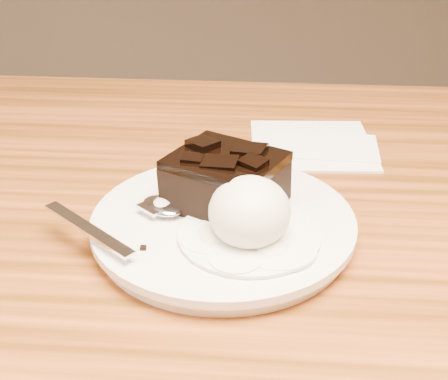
# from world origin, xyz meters

# --- Properties ---
(plate) EXTENTS (0.23, 0.23, 0.02)m
(plate) POSITION_xyz_m (0.01, -0.02, 0.76)
(plate) COLOR silver
(plate) RESTS_ON dining_table
(brownie) EXTENTS (0.12, 0.11, 0.04)m
(brownie) POSITION_xyz_m (0.01, 0.00, 0.79)
(brownie) COLOR black
(brownie) RESTS_ON plate
(ice_cream_scoop) EXTENTS (0.07, 0.07, 0.06)m
(ice_cream_scoop) POSITION_xyz_m (0.03, -0.05, 0.79)
(ice_cream_scoop) COLOR white
(ice_cream_scoop) RESTS_ON plate
(melt_puddle) EXTENTS (0.12, 0.12, 0.00)m
(melt_puddle) POSITION_xyz_m (0.03, -0.05, 0.77)
(melt_puddle) COLOR white
(melt_puddle) RESTS_ON plate
(spoon) EXTENTS (0.15, 0.13, 0.01)m
(spoon) POSITION_xyz_m (-0.05, -0.01, 0.77)
(spoon) COLOR silver
(spoon) RESTS_ON plate
(napkin) EXTENTS (0.15, 0.15, 0.01)m
(napkin) POSITION_xyz_m (0.09, 0.18, 0.75)
(napkin) COLOR white
(napkin) RESTS_ON dining_table
(crumb_a) EXTENTS (0.01, 0.01, 0.00)m
(crumb_a) POSITION_xyz_m (0.06, -0.02, 0.77)
(crumb_a) COLOR black
(crumb_a) RESTS_ON plate
(crumb_b) EXTENTS (0.01, 0.01, 0.00)m
(crumb_b) POSITION_xyz_m (-0.05, -0.07, 0.77)
(crumb_b) COLOR black
(crumb_b) RESTS_ON plate
(crumb_c) EXTENTS (0.01, 0.01, 0.00)m
(crumb_c) POSITION_xyz_m (-0.05, -0.01, 0.77)
(crumb_c) COLOR black
(crumb_c) RESTS_ON plate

